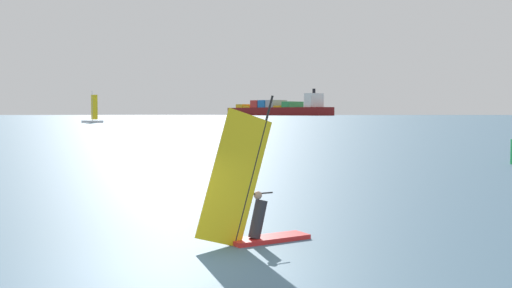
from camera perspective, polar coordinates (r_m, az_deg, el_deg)
name	(u,v)px	position (r m, az deg, el deg)	size (l,w,h in m)	color
ground_plane	(179,268)	(13.56, -7.31, -11.60)	(4000.00, 4000.00, 0.00)	#476B84
windsurfer	(252,208)	(15.75, -0.35, -6.07)	(3.06, 1.92, 3.94)	red
cargo_ship	(278,109)	(831.77, 2.07, 3.32)	(138.85, 161.46, 34.78)	maroon
distant_headland	(307,105)	(1477.26, 4.83, 3.70)	(1052.27, 320.99, 44.94)	#4C564C
small_sailboat	(93,120)	(214.60, -15.24, 2.22)	(7.43, 4.31, 10.98)	white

